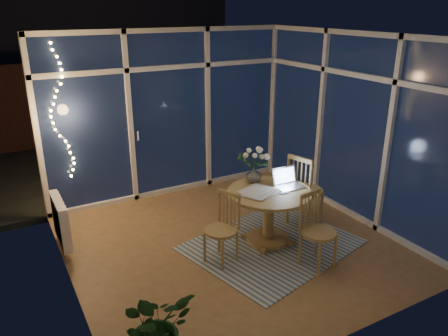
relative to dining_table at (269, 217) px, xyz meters
The scene contains 24 objects.
floor 0.59m from the dining_table, 154.86° to the left, with size 4.00×4.00×0.00m, color brown.
ceiling 2.29m from the dining_table, 154.86° to the left, with size 4.00×4.00×0.00m, color white.
wall_back 2.43m from the dining_table, 100.96° to the left, with size 4.00×0.04×2.60m, color beige.
wall_front 2.07m from the dining_table, 103.32° to the right, with size 4.00×0.04×2.60m, color beige.
wall_left 2.61m from the dining_table, behind, with size 0.04×4.00×2.60m, color beige.
wall_right 1.84m from the dining_table, ahead, with size 0.04×4.00×2.60m, color beige.
window_wall_back 2.39m from the dining_table, 101.16° to the left, with size 4.00×0.10×2.60m, color white.
window_wall_right 1.81m from the dining_table, ahead, with size 0.10×4.00×2.60m, color white.
radiator 2.61m from the dining_table, 155.07° to the left, with size 0.10×0.70×0.58m, color white.
fairy_lights 3.16m from the dining_table, 134.95° to the left, with size 0.24×0.10×1.85m, color #E6B25C, non-canonical shape.
garden_patio 5.22m from the dining_table, 89.19° to the left, with size 12.00×6.00×0.10m, color black.
garden_fence 5.74m from the dining_table, 94.28° to the left, with size 11.00×0.08×1.80m, color #3B1F15.
neighbour_roof 8.89m from the dining_table, 90.83° to the left, with size 7.00×3.00×2.20m, color #2E3137.
garden_shrubs 3.80m from the dining_table, 108.81° to the left, with size 0.90×0.90×0.90m, color black.
rug 0.37m from the dining_table, 90.00° to the right, with size 2.01×1.61×0.01m, color beige.
dining_table is the anchor object (origin of this frame).
chair_left 0.77m from the dining_table, behind, with size 0.41×0.41×0.88m, color #A08348.
chair_right 0.78m from the dining_table, 13.60° to the left, with size 0.49×0.49×1.06m, color #A08348.
chair_front 0.77m from the dining_table, 74.77° to the right, with size 0.42×0.42×0.92m, color #A08348.
laptop 0.57m from the dining_table, ahead, with size 0.35×0.30×0.26m, color silver, non-canonical shape.
flower_vase 0.58m from the dining_table, 94.18° to the left, with size 0.20×0.20×0.21m, color silver.
bowl 0.47m from the dining_table, 29.60° to the left, with size 0.15×0.15×0.04m, color white.
newspapers 0.40m from the dining_table, behind, with size 0.40×0.30×0.02m, color silver.
phone 0.41m from the dining_table, 51.13° to the right, with size 0.11×0.05×0.01m, color black.
Camera 1 is at (-2.51, -4.31, 2.92)m, focal length 35.00 mm.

